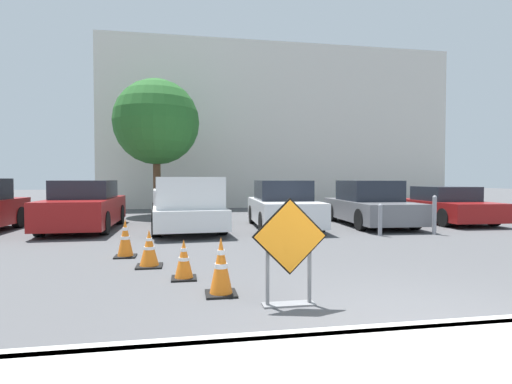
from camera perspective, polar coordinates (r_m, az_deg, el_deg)
name	(u,v)px	position (r m, az deg, el deg)	size (l,w,h in m)	color
ground_plane	(257,224)	(13.78, 0.15, -4.58)	(96.00, 96.00, 0.00)	#4C4C4F
curb_lip	(438,331)	(4.49, 24.56, -17.56)	(28.27, 0.20, 0.14)	beige
road_closed_sign	(290,247)	(4.91, 4.82, -7.88)	(0.94, 0.20, 1.33)	black
traffic_cone_nearest	(221,267)	(5.44, -5.02, -10.56)	(0.41, 0.41, 0.78)	black
traffic_cone_second	(184,260)	(6.35, -10.27, -9.50)	(0.38, 0.38, 0.62)	black
traffic_cone_third	(149,249)	(7.34, -15.01, -7.84)	(0.45, 0.45, 0.66)	black
traffic_cone_fourth	(125,238)	(8.37, -18.17, -6.31)	(0.41, 0.41, 0.77)	black
parked_car_second	(85,207)	(13.28, -23.29, -1.94)	(1.89, 4.33, 1.51)	maroon
pickup_truck	(186,206)	(12.21, -9.90, -2.05)	(2.30, 5.22, 1.60)	silver
parked_car_third	(283,206)	(12.74, 3.84, -2.02)	(2.02, 4.36, 1.50)	silver
parked_car_fourth	(369,205)	(13.96, 15.90, -1.76)	(2.08, 4.47, 1.50)	slate
parked_car_fifth	(446,206)	(15.75, 25.50, -1.78)	(2.06, 4.08, 1.28)	maroon
bollard_nearest	(380,219)	(11.38, 17.32, -3.69)	(0.12, 0.12, 0.88)	gray
bollard_second	(434,214)	(12.20, 24.14, -2.88)	(0.12, 0.12, 1.09)	gray
building_facade_backdrop	(274,130)	(24.39, 2.53, 8.79)	(19.50, 5.00, 8.97)	beige
street_tree_behind_lot	(156,122)	(17.79, -14.04, 9.63)	(3.63, 3.63, 5.80)	#513823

